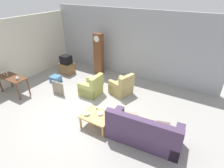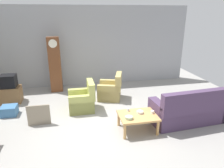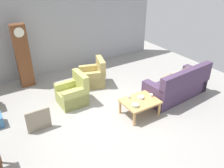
{
  "view_description": "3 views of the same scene",
  "coord_description": "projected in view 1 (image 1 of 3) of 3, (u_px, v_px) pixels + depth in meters",
  "views": [
    {
      "loc": [
        3.57,
        -4.14,
        4.06
      ],
      "look_at": [
        0.75,
        0.65,
        1.03
      ],
      "focal_mm": 29.03,
      "sensor_mm": 36.0,
      "label": 1
    },
    {
      "loc": [
        -0.76,
        -4.92,
        2.9
      ],
      "look_at": [
        0.29,
        0.26,
        1.08
      ],
      "focal_mm": 33.03,
      "sensor_mm": 36.0,
      "label": 2
    },
    {
      "loc": [
        -2.57,
        -4.45,
        3.76
      ],
      "look_at": [
        0.29,
        0.14,
        0.84
      ],
      "focal_mm": 36.63,
      "sensor_mm": 36.0,
      "label": 3
    }
  ],
  "objects": [
    {
      "name": "pegboard_wall_left",
      "position": [
        15.0,
        52.0,
        8.15
      ],
      "size": [
        0.12,
        6.4,
        2.88
      ],
      "primitive_type": "cube",
      "color": "beige",
      "rests_on": "ground_plane"
    },
    {
      "name": "garage_door_wall",
      "position": [
        130.0,
        44.0,
        8.63
      ],
      "size": [
        8.4,
        0.16,
        3.2
      ],
      "primitive_type": "cube",
      "color": "#9EA0A5",
      "rests_on": "ground_plane"
    },
    {
      "name": "grandfather_clock",
      "position": [
        99.0,
        55.0,
        8.99
      ],
      "size": [
        0.44,
        0.3,
        2.08
      ],
      "color": "brown",
      "rests_on": "ground_plane"
    },
    {
      "name": "cup_blue_rimmed",
      "position": [
        97.0,
        108.0,
        6.02
      ],
      "size": [
        0.07,
        0.07,
        0.07
      ],
      "primitive_type": "cylinder",
      "color": "silver",
      "rests_on": "coffee_table_wood"
    },
    {
      "name": "wine_glass_tall",
      "position": [
        3.0,
        72.0,
        7.52
      ],
      "size": [
        0.06,
        0.06,
        0.2
      ],
      "color": "silver",
      "rests_on": "console_table_dark"
    },
    {
      "name": "bowl_white_stacked",
      "position": [
        100.0,
        114.0,
        5.76
      ],
      "size": [
        0.17,
        0.17,
        0.07
      ],
      "primitive_type": "cylinder",
      "color": "white",
      "rests_on": "coffee_table_wood"
    },
    {
      "name": "framed_picture_leaning",
      "position": [
        58.0,
        88.0,
        7.56
      ],
      "size": [
        0.6,
        0.05,
        0.58
      ],
      "primitive_type": "cube",
      "color": "gray",
      "rests_on": "ground_plane"
    },
    {
      "name": "storage_box_blue",
      "position": [
        56.0,
        79.0,
        8.64
      ],
      "size": [
        0.44,
        0.41,
        0.29
      ],
      "primitive_type": "cube",
      "color": "teal",
      "rests_on": "ground_plane"
    },
    {
      "name": "tv_stand_cabinet",
      "position": [
        67.0,
        68.0,
        9.41
      ],
      "size": [
        0.68,
        0.52,
        0.55
      ],
      "primitive_type": "cube",
      "color": "brown",
      "rests_on": "ground_plane"
    },
    {
      "name": "cup_white_porcelain",
      "position": [
        107.0,
        118.0,
        5.57
      ],
      "size": [
        0.09,
        0.09,
        0.08
      ],
      "primitive_type": "cylinder",
      "color": "white",
      "rests_on": "coffee_table_wood"
    },
    {
      "name": "armchair_olive_far",
      "position": [
        122.0,
        87.0,
        7.61
      ],
      "size": [
        0.98,
        0.96,
        0.92
      ],
      "color": "tan",
      "rests_on": "ground_plane"
    },
    {
      "name": "wine_glass_mid",
      "position": [
        6.0,
        72.0,
        7.47
      ],
      "size": [
        0.07,
        0.07,
        0.2
      ],
      "color": "silver",
      "rests_on": "console_table_dark"
    },
    {
      "name": "armchair_olive_near",
      "position": [
        92.0,
        88.0,
        7.53
      ],
      "size": [
        0.8,
        0.77,
        0.92
      ],
      "color": "tan",
      "rests_on": "ground_plane"
    },
    {
      "name": "bowl_shallow_green",
      "position": [
        87.0,
        114.0,
        5.75
      ],
      "size": [
        0.2,
        0.2,
        0.07
      ],
      "primitive_type": "cylinder",
      "color": "#B2C69E",
      "rests_on": "coffee_table_wood"
    },
    {
      "name": "tv_crt",
      "position": [
        66.0,
        60.0,
        9.18
      ],
      "size": [
        0.48,
        0.44,
        0.42
      ],
      "primitive_type": "cube",
      "color": "black",
      "rests_on": "tv_stand_cabinet"
    },
    {
      "name": "coffee_table_wood",
      "position": [
        97.0,
        117.0,
        5.79
      ],
      "size": [
        0.96,
        0.76,
        0.44
      ],
      "color": "tan",
      "rests_on": "ground_plane"
    },
    {
      "name": "console_table_dark",
      "position": [
        12.0,
        79.0,
        7.45
      ],
      "size": [
        1.3,
        0.56,
        0.77
      ],
      "color": "#56331E",
      "rests_on": "ground_plane"
    },
    {
      "name": "ground_plane",
      "position": [
        86.0,
        111.0,
        6.67
      ],
      "size": [
        10.4,
        10.4,
        0.0
      ],
      "primitive_type": "plane",
      "color": "#999691"
    },
    {
      "name": "couch_floral",
      "position": [
        144.0,
        132.0,
        5.2
      ],
      "size": [
        2.16,
        1.04,
        1.04
      ],
      "color": "#4C3856",
      "rests_on": "ground_plane"
    },
    {
      "name": "glass_dome_cloche",
      "position": [
        17.0,
        78.0,
        7.16
      ],
      "size": [
        0.13,
        0.13,
        0.13
      ],
      "primitive_type": "sphere",
      "color": "silver",
      "rests_on": "console_table_dark"
    }
  ]
}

